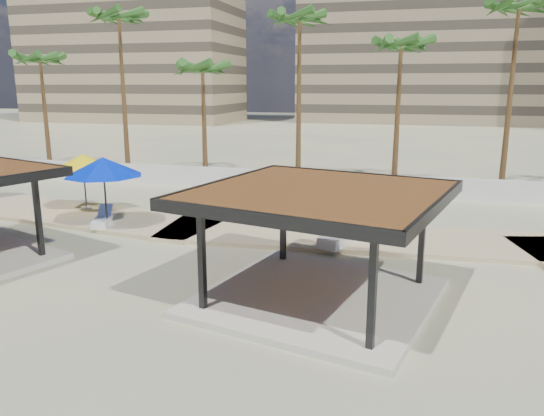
{
  "coord_description": "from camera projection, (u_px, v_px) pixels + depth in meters",
  "views": [
    {
      "loc": [
        4.23,
        -13.66,
        6.13
      ],
      "look_at": [
        -1.11,
        5.77,
        1.4
      ],
      "focal_mm": 35.0,
      "sensor_mm": 36.0,
      "label": 1
    }
  ],
  "objects": [
    {
      "name": "promenade",
      "position": [
        356.0,
        234.0,
        21.98
      ],
      "size": [
        44.45,
        7.97,
        0.24
      ],
      "color": "#C6B284",
      "rests_on": "ground"
    },
    {
      "name": "umbrella_f",
      "position": [
        103.0,
        167.0,
        22.33
      ],
      "size": [
        3.62,
        3.62,
        2.95
      ],
      "rotation": [
        0.0,
        0.0,
        0.1
      ],
      "color": "beige",
      "rests_on": "promenade"
    },
    {
      "name": "palm_e",
      "position": [
        401.0,
        50.0,
        29.98
      ],
      "size": [
        3.0,
        3.0,
        9.15
      ],
      "color": "brown",
      "rests_on": "ground"
    },
    {
      "name": "pavilion_central",
      "position": [
        319.0,
        235.0,
        14.94
      ],
      "size": [
        7.84,
        7.84,
        3.31
      ],
      "rotation": [
        0.0,
        0.0,
        -0.23
      ],
      "color": "beige",
      "rests_on": "ground"
    },
    {
      "name": "umbrella_b",
      "position": [
        83.0,
        162.0,
        25.29
      ],
      "size": [
        3.47,
        3.47,
        2.69
      ],
      "rotation": [
        0.0,
        0.0,
        -0.16
      ],
      "color": "beige",
      "rests_on": "promenade"
    },
    {
      "name": "palm_d",
      "position": [
        300.0,
        26.0,
        31.65
      ],
      "size": [
        3.0,
        3.0,
        10.79
      ],
      "color": "brown",
      "rests_on": "ground"
    },
    {
      "name": "palm_c",
      "position": [
        203.0,
        72.0,
        33.06
      ],
      "size": [
        3.0,
        3.0,
        7.93
      ],
      "color": "brown",
      "rests_on": "ground"
    },
    {
      "name": "lounger_b",
      "position": [
        341.0,
        237.0,
        20.3
      ],
      "size": [
        1.5,
        2.53,
        0.91
      ],
      "rotation": [
        0.0,
        0.0,
        1.24
      ],
      "color": "silver",
      "rests_on": "promenade"
    },
    {
      "name": "palm_b",
      "position": [
        119.0,
        24.0,
        34.47
      ],
      "size": [
        3.0,
        3.0,
        11.22
      ],
      "color": "brown",
      "rests_on": "ground"
    },
    {
      "name": "lounger_a",
      "position": [
        103.0,
        220.0,
        22.98
      ],
      "size": [
        1.22,
        1.97,
        0.71
      ],
      "rotation": [
        0.0,
        0.0,
        1.93
      ],
      "color": "silver",
      "rests_on": "promenade"
    },
    {
      "name": "boundary_wall",
      "position": [
        338.0,
        183.0,
        30.2
      ],
      "size": [
        56.0,
        0.3,
        1.2
      ],
      "primitive_type": "cube",
      "color": "silver",
      "rests_on": "ground"
    },
    {
      "name": "palm_f",
      "position": [
        518.0,
        14.0,
        28.22
      ],
      "size": [
        3.0,
        3.0,
        11.02
      ],
      "color": "brown",
      "rests_on": "ground"
    },
    {
      "name": "building_mid",
      "position": [
        423.0,
        31.0,
        84.24
      ],
      "size": [
        38.0,
        16.0,
        30.4
      ],
      "color": "#847259",
      "rests_on": "ground"
    },
    {
      "name": "ground",
      "position": [
        256.0,
        301.0,
        15.31
      ],
      "size": [
        200.0,
        200.0,
        0.0
      ],
      "primitive_type": "plane",
      "color": "#CCBC87",
      "rests_on": "ground"
    },
    {
      "name": "building_west",
      "position": [
        132.0,
        26.0,
        86.49
      ],
      "size": [
        34.0,
        16.0,
        32.4
      ],
      "color": "#937F60",
      "rests_on": "ground"
    },
    {
      "name": "palm_a",
      "position": [
        40.0,
        63.0,
        36.19
      ],
      "size": [
        3.0,
        3.0,
        8.64
      ],
      "color": "brown",
      "rests_on": "ground"
    }
  ]
}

